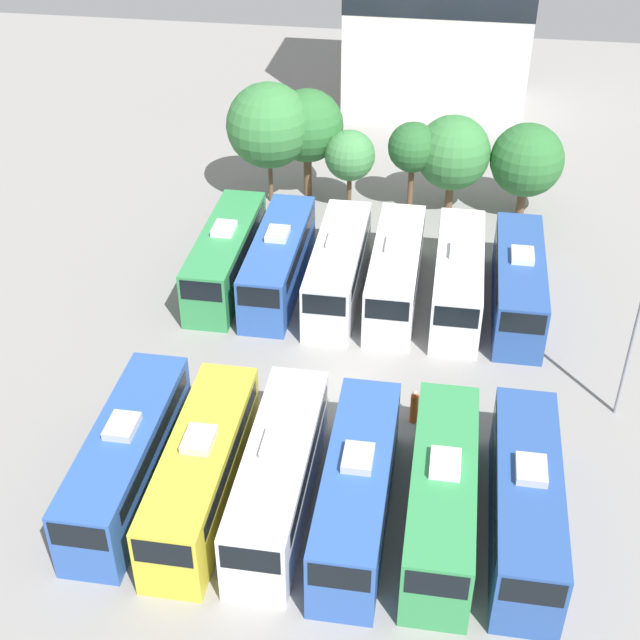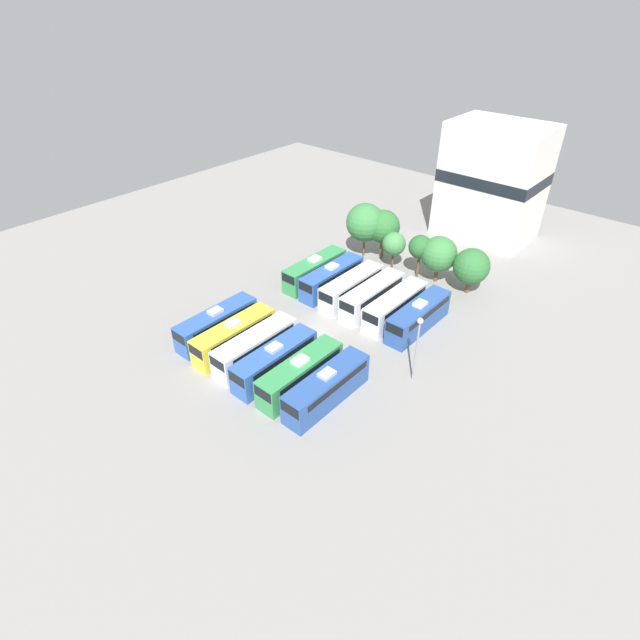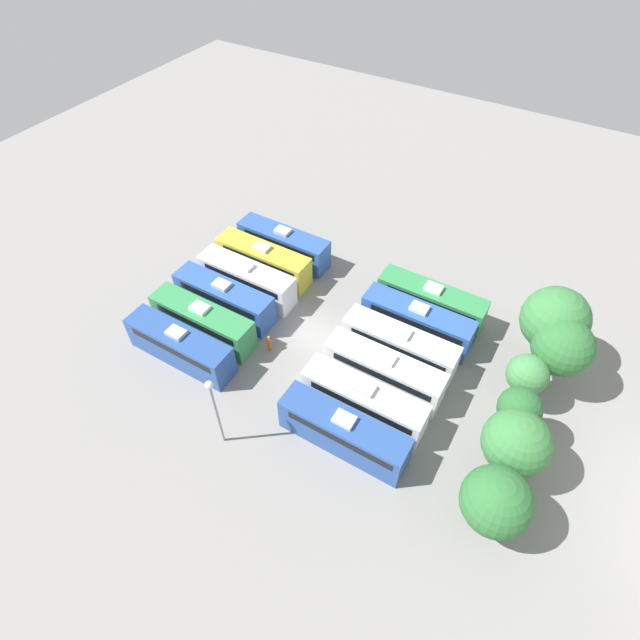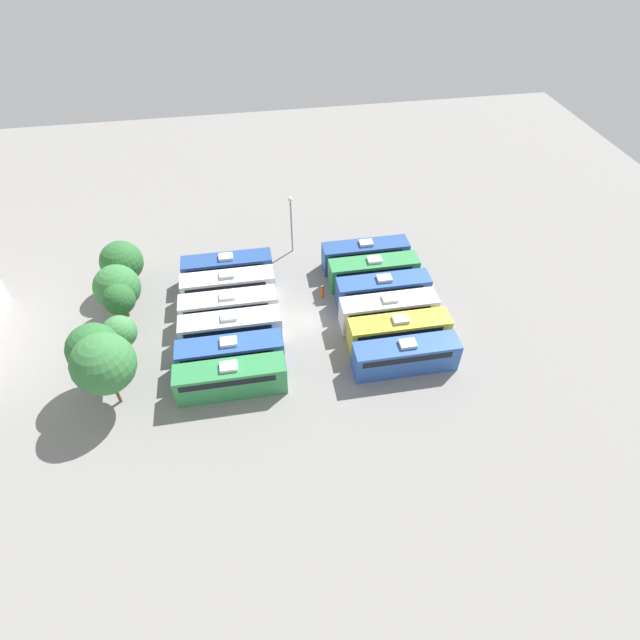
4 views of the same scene
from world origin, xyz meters
name	(u,v)px [view 4 (image 4 of 4)]	position (x,y,z in m)	size (l,w,h in m)	color
ground_plane	(308,321)	(0.00, 0.00, 0.00)	(116.41, 116.41, 0.00)	gray
bus_0	(405,355)	(-8.24, -8.33, 1.82)	(2.60, 10.36, 3.67)	#2D56A8
bus_1	(398,331)	(-4.91, -8.60, 1.82)	(2.60, 10.36, 3.67)	gold
bus_2	(388,310)	(-1.71, -8.38, 1.82)	(2.60, 10.36, 3.67)	white
bus_3	(383,290)	(1.58, -8.65, 1.82)	(2.60, 10.36, 3.67)	#2D56A8
bus_4	(373,271)	(4.99, -8.43, 1.82)	(2.60, 10.36, 3.67)	#338C4C
bus_5	(365,254)	(8.31, -8.23, 1.82)	(2.60, 10.36, 3.67)	#284C93
bus_6	(231,378)	(-8.21, 8.60, 1.82)	(2.60, 10.36, 3.67)	#338C4C
bus_7	(230,353)	(-5.10, 8.49, 1.82)	(2.60, 10.36, 3.67)	#2D56A8
bus_8	(231,328)	(-1.62, 8.32, 1.82)	(2.60, 10.36, 3.67)	silver
bus_9	(229,307)	(1.61, 8.38, 1.82)	(2.60, 10.36, 3.67)	white
bus_10	(228,286)	(5.11, 8.29, 1.82)	(2.60, 10.36, 3.67)	white
bus_11	(227,268)	(8.40, 8.28, 1.82)	(2.60, 10.36, 3.67)	#284C93
worker_person	(322,292)	(3.47, -2.15, 0.85)	(0.36, 0.36, 1.83)	#CC4C19
light_pole	(291,215)	(12.98, 0.04, 5.26)	(0.60, 0.60, 7.75)	gray
tree_0	(104,364)	(-7.75, 19.05, 5.42)	(5.55, 5.55, 8.20)	brown
tree_1	(94,349)	(-5.43, 20.33, 5.01)	(4.80, 4.80, 7.44)	brown
tree_2	(120,332)	(-2.37, 18.74, 3.83)	(3.30, 3.30, 5.49)	brown
tree_3	(119,300)	(1.64, 19.02, 4.53)	(3.23, 3.23, 6.19)	brown
tree_4	(117,287)	(4.21, 19.64, 4.09)	(4.83, 4.83, 6.52)	brown
tree_5	(122,262)	(8.93, 19.75, 3.87)	(4.72, 4.72, 6.25)	brown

